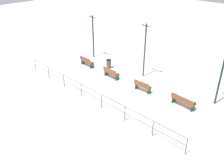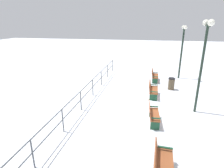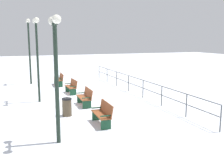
{
  "view_description": "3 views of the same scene",
  "coord_description": "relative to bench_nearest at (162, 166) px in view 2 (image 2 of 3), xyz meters",
  "views": [
    {
      "loc": [
        -13.4,
        -11.27,
        9.24
      ],
      "look_at": [
        -2.35,
        -0.53,
        1.03
      ],
      "focal_mm": 39.6,
      "sensor_mm": 36.0,
      "label": 1
    },
    {
      "loc": [
        -0.53,
        -9.36,
        4.4
      ],
      "look_at": [
        -2.63,
        0.9,
        0.89
      ],
      "focal_mm": 29.58,
      "sensor_mm": 36.0,
      "label": 2
    },
    {
      "loc": [
        3.28,
        14.8,
        3.49
      ],
      "look_at": [
        -2.74,
        -1.07,
        0.54
      ],
      "focal_mm": 42.73,
      "sensor_mm": 36.0,
      "label": 3
    }
  ],
  "objects": [
    {
      "name": "trash_bin",
      "position": [
        1.03,
        8.06,
        -0.05
      ],
      "size": [
        0.44,
        0.44,
        0.82
      ],
      "color": "brown",
      "rests_on": "ground"
    },
    {
      "name": "bench_fourth",
      "position": [
        -0.1,
        9.78,
        0.01
      ],
      "size": [
        0.55,
        1.5,
        0.92
      ],
      "rotation": [
        0.0,
        0.0,
        -0.03
      ],
      "color": "brown",
      "rests_on": "ground"
    },
    {
      "name": "lamppost_middle",
      "position": [
        1.92,
        4.84,
        2.78
      ],
      "size": [
        0.29,
        1.1,
        4.53
      ],
      "color": "#1E2D23",
      "rests_on": "ground"
    },
    {
      "name": "ground_plane",
      "position": [
        -0.01,
        4.89,
        -0.46
      ],
      "size": [
        80.0,
        80.0,
        0.0
      ],
      "primitive_type": "plane",
      "color": "white",
      "rests_on": "ground"
    },
    {
      "name": "bench_third",
      "position": [
        -0.24,
        6.52,
        -0.01
      ],
      "size": [
        0.59,
        1.51,
        0.9
      ],
      "rotation": [
        0.0,
        0.0,
        -0.03
      ],
      "color": "brown",
      "rests_on": "ground"
    },
    {
      "name": "waterfront_railing",
      "position": [
        -3.91,
        4.89,
        0.25
      ],
      "size": [
        0.05,
        14.68,
        1.06
      ],
      "color": "#4C5156",
      "rests_on": "ground"
    },
    {
      "name": "bench_nearest",
      "position": [
        0.0,
        0.0,
        0.0
      ],
      "size": [
        0.66,
        1.72,
        0.87
      ],
      "rotation": [
        0.0,
        0.0,
        -0.05
      ],
      "color": "brown",
      "rests_on": "ground"
    },
    {
      "name": "lamppost_far",
      "position": [
        1.92,
        11.06,
        2.39
      ],
      "size": [
        0.28,
        1.13,
        4.18
      ],
      "color": "#1E2D23",
      "rests_on": "ground"
    },
    {
      "name": "bench_second",
      "position": [
        -0.23,
        3.25,
        -0.01
      ],
      "size": [
        0.55,
        1.38,
        0.88
      ],
      "rotation": [
        0.0,
        0.0,
        0.05
      ],
      "color": "brown",
      "rests_on": "ground"
    }
  ]
}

